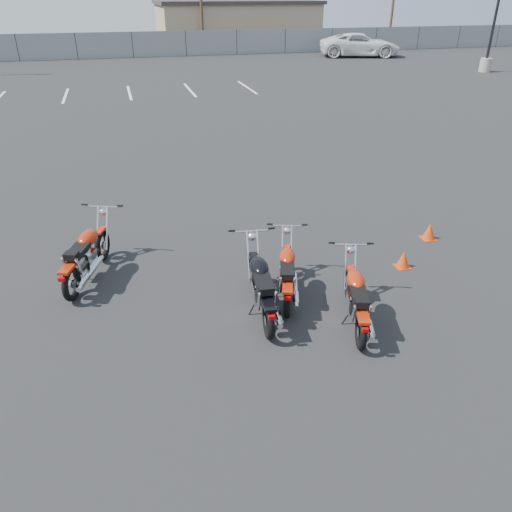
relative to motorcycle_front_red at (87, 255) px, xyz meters
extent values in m
plane|color=black|center=(2.48, -1.76, -0.45)|extent=(120.00, 120.00, 0.00)
torus|color=black|center=(0.23, 0.66, -0.16)|extent=(0.30, 0.57, 0.57)
cylinder|color=silver|center=(0.23, 0.66, -0.16)|extent=(0.14, 0.18, 0.15)
torus|color=black|center=(-0.24, -0.64, -0.16)|extent=(0.30, 0.57, 0.57)
cylinder|color=silver|center=(-0.24, -0.64, -0.16)|extent=(0.14, 0.18, 0.15)
cube|color=black|center=(-0.01, 0.01, -0.13)|extent=(0.43, 0.97, 0.06)
cube|color=silver|center=(-0.02, -0.03, -0.07)|extent=(0.38, 0.43, 0.29)
cylinder|color=silver|center=(-0.02, -0.03, 0.10)|extent=(0.26, 0.29, 0.25)
ellipsoid|color=#B1240A|center=(0.05, 0.17, 0.24)|extent=(0.46, 0.62, 0.24)
cube|color=black|center=(-0.10, -0.26, 0.22)|extent=(0.41, 0.58, 0.10)
cube|color=black|center=(-0.19, -0.48, 0.25)|extent=(0.26, 0.23, 0.11)
cube|color=#B1240A|center=(-0.25, -0.66, 0.14)|extent=(0.30, 0.43, 0.05)
cube|color=#B1240A|center=(0.23, 0.66, 0.14)|extent=(0.23, 0.35, 0.04)
cylinder|color=silver|center=(-0.09, -0.54, 0.07)|extent=(0.11, 0.18, 0.37)
cylinder|color=silver|center=(-0.30, -0.46, 0.07)|extent=(0.11, 0.18, 0.37)
cylinder|color=silver|center=(0.04, -0.31, -0.18)|extent=(0.44, 1.01, 0.12)
cylinder|color=silver|center=(-0.07, -0.60, -0.16)|extent=(0.22, 0.36, 0.13)
cylinder|color=silver|center=(0.35, 0.74, 0.14)|extent=(0.17, 0.37, 0.75)
cylinder|color=silver|center=(0.19, 0.79, 0.14)|extent=(0.17, 0.37, 0.75)
sphere|color=silver|center=(0.32, 0.91, 0.39)|extent=(0.20, 0.20, 0.15)
cylinder|color=silver|center=(0.33, 0.93, 0.48)|extent=(0.64, 0.26, 0.03)
cylinder|color=black|center=(0.64, 0.79, 0.52)|extent=(0.12, 0.07, 0.03)
cylinder|color=black|center=(0.01, 1.02, 0.52)|extent=(0.12, 0.07, 0.03)
cylinder|color=black|center=(-0.16, -0.03, -0.31)|extent=(0.15, 0.07, 0.29)
cube|color=#990505|center=(-0.34, -0.89, 0.07)|extent=(0.11, 0.09, 0.06)
torus|color=black|center=(2.67, -1.07, -0.17)|extent=(0.17, 0.57, 0.57)
cylinder|color=silver|center=(2.67, -1.07, -0.17)|extent=(0.11, 0.16, 0.15)
torus|color=black|center=(2.52, -2.43, -0.17)|extent=(0.17, 0.57, 0.57)
cylinder|color=silver|center=(2.52, -2.43, -0.17)|extent=(0.11, 0.16, 0.15)
cube|color=black|center=(2.59, -1.75, -0.13)|extent=(0.21, 0.99, 0.06)
cube|color=silver|center=(2.59, -1.80, -0.07)|extent=(0.30, 0.39, 0.28)
cylinder|color=silver|center=(2.59, -1.80, 0.10)|extent=(0.21, 0.26, 0.25)
ellipsoid|color=black|center=(2.61, -1.58, 0.23)|extent=(0.35, 0.58, 0.24)
cube|color=black|center=(2.56, -2.03, 0.21)|extent=(0.30, 0.54, 0.09)
cube|color=black|center=(2.54, -2.26, 0.25)|extent=(0.23, 0.19, 0.11)
cube|color=black|center=(2.51, -2.45, 0.13)|extent=(0.21, 0.41, 0.05)
cube|color=black|center=(2.67, -1.07, 0.13)|extent=(0.16, 0.33, 0.04)
cylinder|color=silver|center=(2.64, -2.30, 0.07)|extent=(0.07, 0.18, 0.37)
cylinder|color=silver|center=(2.42, -2.27, 0.07)|extent=(0.07, 0.18, 0.37)
cylinder|color=silver|center=(2.71, -2.05, -0.19)|extent=(0.20, 1.04, 0.12)
cylinder|color=silver|center=(2.68, -2.35, -0.17)|extent=(0.15, 0.34, 0.12)
cylinder|color=silver|center=(2.77, -0.97, 0.13)|extent=(0.08, 0.38, 0.74)
cylinder|color=silver|center=(2.60, -0.95, 0.13)|extent=(0.08, 0.38, 0.74)
sphere|color=silver|center=(2.70, -0.81, 0.38)|extent=(0.17, 0.17, 0.15)
cylinder|color=silver|center=(2.70, -0.79, 0.47)|extent=(0.66, 0.10, 0.03)
cylinder|color=black|center=(3.03, -0.85, 0.51)|extent=(0.12, 0.05, 0.03)
cylinder|color=black|center=(2.38, -0.77, 0.51)|extent=(0.12, 0.05, 0.03)
cylinder|color=black|center=(2.45, -1.83, -0.31)|extent=(0.15, 0.04, 0.28)
cube|color=#990505|center=(2.49, -2.69, 0.07)|extent=(0.10, 0.07, 0.06)
torus|color=black|center=(4.06, -1.80, -0.19)|extent=(0.25, 0.53, 0.52)
cylinder|color=silver|center=(4.06, -1.80, -0.19)|extent=(0.12, 0.16, 0.14)
torus|color=black|center=(3.68, -3.00, -0.19)|extent=(0.25, 0.53, 0.52)
cylinder|color=silver|center=(3.68, -3.00, -0.19)|extent=(0.12, 0.16, 0.14)
cube|color=black|center=(3.87, -2.40, -0.15)|extent=(0.36, 0.90, 0.05)
cube|color=silver|center=(3.86, -2.44, -0.10)|extent=(0.33, 0.39, 0.26)
cylinder|color=silver|center=(3.86, -2.44, 0.06)|extent=(0.23, 0.26, 0.23)
ellipsoid|color=#B1240A|center=(3.92, -2.25, 0.18)|extent=(0.41, 0.56, 0.22)
cube|color=black|center=(3.79, -2.65, 0.16)|extent=(0.36, 0.52, 0.09)
cube|color=black|center=(3.73, -2.86, 0.19)|extent=(0.23, 0.21, 0.10)
cube|color=#B1240A|center=(3.68, -3.02, 0.09)|extent=(0.26, 0.40, 0.04)
cube|color=#B1240A|center=(4.06, -1.80, 0.09)|extent=(0.20, 0.32, 0.03)
cylinder|color=silver|center=(3.82, -2.91, 0.03)|extent=(0.09, 0.17, 0.34)
cylinder|color=silver|center=(3.62, -2.85, 0.03)|extent=(0.09, 0.17, 0.34)
cylinder|color=silver|center=(3.93, -2.69, -0.21)|extent=(0.36, 0.94, 0.11)
cylinder|color=silver|center=(3.84, -2.96, -0.19)|extent=(0.19, 0.33, 0.12)
cylinder|color=silver|center=(4.17, -1.72, 0.09)|extent=(0.14, 0.34, 0.69)
cylinder|color=silver|center=(4.02, -1.68, 0.09)|extent=(0.14, 0.34, 0.69)
sphere|color=silver|center=(4.14, -1.57, 0.32)|extent=(0.17, 0.17, 0.14)
cylinder|color=silver|center=(4.14, -1.55, 0.40)|extent=(0.59, 0.21, 0.03)
cylinder|color=black|center=(4.43, -1.66, 0.44)|extent=(0.11, 0.06, 0.03)
cylinder|color=black|center=(3.85, -1.48, 0.44)|extent=(0.11, 0.06, 0.03)
cylinder|color=black|center=(3.73, -2.45, -0.32)|extent=(0.14, 0.06, 0.26)
cube|color=#990505|center=(3.61, -3.24, 0.03)|extent=(0.10, 0.08, 0.05)
torus|color=black|center=(3.32, -0.82, -0.19)|extent=(0.25, 0.52, 0.51)
cylinder|color=silver|center=(3.32, -0.82, -0.19)|extent=(0.12, 0.16, 0.14)
torus|color=black|center=(2.94, -2.00, -0.19)|extent=(0.25, 0.52, 0.51)
cylinder|color=silver|center=(2.94, -2.00, -0.19)|extent=(0.12, 0.16, 0.14)
cube|color=black|center=(3.13, -1.41, -0.16)|extent=(0.36, 0.88, 0.05)
cube|color=silver|center=(3.12, -1.45, -0.11)|extent=(0.33, 0.38, 0.26)
cylinder|color=silver|center=(3.12, -1.45, 0.05)|extent=(0.23, 0.26, 0.23)
ellipsoid|color=#B1240A|center=(3.18, -1.26, 0.17)|extent=(0.40, 0.55, 0.22)
cube|color=black|center=(3.05, -1.66, 0.15)|extent=(0.36, 0.52, 0.09)
cube|color=black|center=(2.98, -1.86, 0.19)|extent=(0.23, 0.20, 0.10)
cube|color=#B1240A|center=(2.93, -2.02, 0.08)|extent=(0.26, 0.39, 0.04)
cube|color=#B1240A|center=(3.32, -0.82, 0.08)|extent=(0.20, 0.31, 0.03)
cylinder|color=silver|center=(3.08, -1.91, 0.02)|extent=(0.09, 0.16, 0.34)
cylinder|color=silver|center=(2.88, -1.85, 0.02)|extent=(0.09, 0.16, 0.34)
cylinder|color=silver|center=(3.18, -1.70, -0.21)|extent=(0.36, 0.92, 0.11)
cylinder|color=silver|center=(3.10, -1.96, -0.19)|extent=(0.19, 0.32, 0.11)
cylinder|color=silver|center=(3.42, -0.74, 0.08)|extent=(0.14, 0.34, 0.68)
cylinder|color=silver|center=(3.28, -0.70, 0.08)|extent=(0.14, 0.34, 0.68)
sphere|color=silver|center=(3.39, -0.59, 0.31)|extent=(0.17, 0.17, 0.14)
cylinder|color=silver|center=(3.40, -0.57, 0.39)|extent=(0.58, 0.21, 0.03)
cylinder|color=black|center=(3.68, -0.68, 0.43)|extent=(0.11, 0.06, 0.03)
cylinder|color=black|center=(3.11, -0.50, 0.43)|extent=(0.11, 0.06, 0.03)
cylinder|color=black|center=(2.99, -1.46, -0.32)|extent=(0.13, 0.06, 0.26)
cube|color=#990505|center=(2.86, -2.23, 0.02)|extent=(0.10, 0.08, 0.05)
cone|color=red|center=(6.56, -0.17, -0.28)|extent=(0.26, 0.26, 0.32)
cube|color=red|center=(6.56, -0.17, -0.44)|extent=(0.28, 0.28, 0.01)
cone|color=red|center=(5.46, -1.08, -0.29)|extent=(0.24, 0.24, 0.30)
cube|color=red|center=(5.46, -1.08, -0.44)|extent=(0.26, 0.26, 0.01)
cylinder|color=gray|center=(23.13, 19.86, -0.05)|extent=(0.70, 0.70, 0.80)
cube|color=slate|center=(2.48, 33.24, 0.45)|extent=(80.00, 0.04, 1.80)
cylinder|color=black|center=(-5.52, 33.24, 0.45)|extent=(0.06, 0.06, 1.80)
cylinder|color=black|center=(-1.52, 33.24, 0.45)|extent=(0.06, 0.06, 1.80)
cylinder|color=black|center=(2.48, 33.24, 0.45)|extent=(0.06, 0.06, 1.80)
cylinder|color=black|center=(6.48, 33.24, 0.45)|extent=(0.06, 0.06, 1.80)
cylinder|color=black|center=(10.48, 33.24, 0.45)|extent=(0.06, 0.06, 1.80)
cylinder|color=black|center=(14.48, 33.24, 0.45)|extent=(0.06, 0.06, 1.80)
cylinder|color=black|center=(18.48, 33.24, 0.45)|extent=(0.06, 0.06, 1.80)
cylinder|color=black|center=(22.48, 33.24, 0.45)|extent=(0.06, 0.06, 1.80)
cylinder|color=black|center=(26.48, 33.24, 0.45)|extent=(0.06, 0.06, 1.80)
cylinder|color=black|center=(30.48, 33.24, 0.45)|extent=(0.06, 0.06, 1.80)
cylinder|color=black|center=(34.48, 33.24, 0.45)|extent=(0.06, 0.06, 1.80)
cube|color=tan|center=(12.48, 42.24, 1.25)|extent=(14.00, 9.00, 3.40)
cube|color=#393130|center=(12.48, 42.24, 3.10)|extent=(14.40, 9.40, 0.30)
cube|color=silver|center=(-1.52, 18.24, -0.45)|extent=(0.12, 4.00, 0.01)
cube|color=silver|center=(1.48, 18.24, -0.45)|extent=(0.12, 4.00, 0.01)
cube|color=silver|center=(4.48, 18.24, -0.45)|extent=(0.12, 4.00, 0.01)
cube|color=silver|center=(7.48, 18.24, -0.45)|extent=(0.12, 4.00, 0.01)
imported|color=silver|center=(19.18, 29.40, 0.87)|extent=(4.55, 7.42, 2.63)
camera|label=1|loc=(0.81, -8.01, 3.98)|focal=35.00mm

